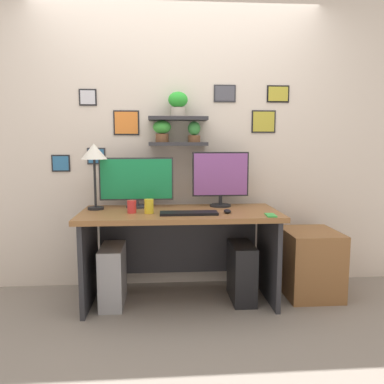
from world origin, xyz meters
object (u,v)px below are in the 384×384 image
computer_mouse (227,211)px  computer_tower_left (113,275)px  water_cup (149,206)px  monitor_right (220,177)px  cell_phone (271,215)px  pen_cup (132,207)px  drawer_cabinet (310,263)px  keyboard (189,213)px  monitor_left (136,181)px  computer_tower_right (242,272)px  desk_lamp (94,156)px  desk (180,235)px

computer_mouse → computer_tower_left: 1.05m
water_cup → monitor_right: bearing=26.0°
cell_phone → pen_cup: bearing=173.4°
water_cup → drawer_cabinet: size_ratio=0.20×
water_cup → keyboard: bearing=-13.3°
monitor_left → keyboard: bearing=-41.1°
pen_cup → water_cup: (0.13, -0.02, 0.01)m
computer_mouse → drawer_cabinet: size_ratio=0.16×
computer_tower_right → monitor_left: bearing=165.1°
monitor_left → computer_tower_right: 1.16m
computer_mouse → computer_tower_right: (0.14, 0.10, -0.53)m
computer_tower_right → desk_lamp: bearing=173.0°
water_cup → computer_tower_right: size_ratio=0.23×
water_cup → computer_tower_right: bearing=4.8°
computer_mouse → computer_tower_left: bearing=174.2°
monitor_left → desk_lamp: 0.40m
monitor_right → keyboard: 0.53m
monitor_left → computer_tower_right: (0.86, -0.23, -0.74)m
monitor_left → cell_phone: size_ratio=4.43×
desk → computer_mouse: size_ratio=17.54×
keyboard → drawer_cabinet: bearing=10.9°
keyboard → water_cup: water_cup is taller
computer_mouse → pen_cup: (-0.74, 0.06, 0.04)m
cell_phone → drawer_cabinet: bearing=38.8°
cell_phone → computer_mouse: bearing=160.1°
keyboard → cell_phone: size_ratio=3.14×
desk → water_cup: size_ratio=14.35×
desk → computer_tower_right: desk is taller
keyboard → monitor_right: bearing=50.9°
desk → pen_cup: size_ratio=15.78×
cell_phone → computer_tower_right: cell_phone is taller
desk → monitor_left: monitor_left is taller
pen_cup → cell_phone: bearing=-10.8°
desk → water_cup: (-0.24, -0.13, 0.27)m
monitor_right → water_cup: (-0.60, -0.29, -0.19)m
keyboard → drawer_cabinet: (1.05, 0.20, -0.48)m
computer_mouse → drawer_cabinet: bearing=12.7°
cell_phone → computer_tower_right: size_ratio=0.30×
computer_tower_right → monitor_right: bearing=122.8°
pen_cup → desk: bearing=15.6°
desk_lamp → water_cup: (0.44, -0.21, -0.39)m
desk → monitor_left: 0.59m
cell_phone → pen_cup: pen_cup is taller
desk → desk_lamp: 0.95m
desk_lamp → water_cup: desk_lamp is taller
monitor_left → drawer_cabinet: monitor_left is taller
desk_lamp → monitor_right: bearing=4.6°
drawer_cabinet → computer_tower_right: size_ratio=1.18×
computer_mouse → desk_lamp: (-1.05, 0.25, 0.43)m
monitor_left → drawer_cabinet: bearing=-6.3°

